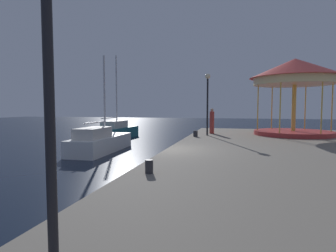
# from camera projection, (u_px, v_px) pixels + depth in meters

# --- Properties ---
(ground_plane) EXTENTS (120.00, 120.00, 0.00)m
(ground_plane) POSITION_uv_depth(u_px,v_px,m) (166.00, 166.00, 12.93)
(ground_plane) COLOR black
(sailboat_white) EXTENTS (2.04, 5.84, 6.04)m
(sailboat_white) POSITION_uv_depth(u_px,v_px,m) (100.00, 142.00, 16.93)
(sailboat_white) COLOR white
(sailboat_white) RESTS_ON ground
(sailboat_teal) EXTENTS (2.10, 6.19, 7.30)m
(sailboat_teal) POSITION_uv_depth(u_px,v_px,m) (115.00, 132.00, 24.05)
(sailboat_teal) COLOR #19606B
(sailboat_teal) RESTS_ON ground
(carousel) EXTENTS (6.15, 6.15, 5.37)m
(carousel) POSITION_uv_depth(u_px,v_px,m) (295.00, 79.00, 19.22)
(carousel) COLOR #B23333
(carousel) RESTS_ON quay_dock
(lamp_post_near_edge) EXTENTS (0.36, 0.36, 4.28)m
(lamp_post_near_edge) POSITION_uv_depth(u_px,v_px,m) (47.00, 19.00, 3.08)
(lamp_post_near_edge) COLOR black
(lamp_post_near_edge) RESTS_ON quay_dock
(lamp_post_mid_promenade) EXTENTS (0.36, 0.36, 4.30)m
(lamp_post_mid_promenade) POSITION_uv_depth(u_px,v_px,m) (208.00, 93.00, 19.07)
(lamp_post_mid_promenade) COLOR black
(lamp_post_mid_promenade) RESTS_ON quay_dock
(bollard_center) EXTENTS (0.24, 0.24, 0.40)m
(bollard_center) POSITION_uv_depth(u_px,v_px,m) (195.00, 134.00, 18.43)
(bollard_center) COLOR #2D2D33
(bollard_center) RESTS_ON quay_dock
(bollard_north) EXTENTS (0.24, 0.24, 0.40)m
(bollard_north) POSITION_uv_depth(u_px,v_px,m) (196.00, 134.00, 18.32)
(bollard_north) COLOR #2D2D33
(bollard_north) RESTS_ON quay_dock
(bollard_south) EXTENTS (0.24, 0.24, 0.40)m
(bollard_south) POSITION_uv_depth(u_px,v_px,m) (149.00, 167.00, 8.10)
(bollard_south) COLOR #2D2D33
(bollard_south) RESTS_ON quay_dock
(person_by_the_water) EXTENTS (0.34, 0.34, 1.90)m
(person_by_the_water) POSITION_uv_depth(u_px,v_px,m) (212.00, 122.00, 20.59)
(person_by_the_water) COLOR #B23833
(person_by_the_water) RESTS_ON quay_dock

